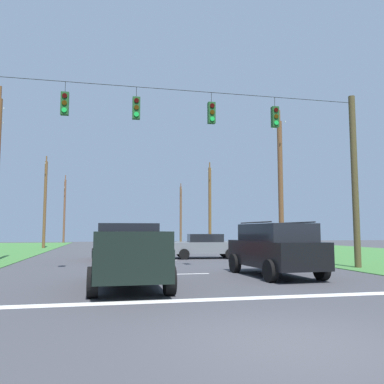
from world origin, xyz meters
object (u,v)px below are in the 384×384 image
object	(u,v)px
utility_pole_far_right	(210,206)
utility_pole_mid_right	(281,186)
overhead_signal_span	(179,163)
utility_pole_distant_right	(45,203)
distant_car_oncoming	(205,246)
pickup_truck	(128,255)
utility_pole_distant_left	(64,209)
distant_car_far_parked	(111,246)
utility_pole_near_left	(181,214)
suv_black	(275,248)

from	to	relation	value
utility_pole_far_right	utility_pole_mid_right	bearing A→B (deg)	-89.09
overhead_signal_span	utility_pole_distant_right	xyz separation A→B (m)	(-9.00, 25.26, -0.12)
distant_car_oncoming	utility_pole_mid_right	xyz separation A→B (m)	(5.38, 0.40, 3.95)
pickup_truck	utility_pole_distant_right	world-z (taller)	utility_pole_distant_right
utility_pole_distant_left	distant_car_oncoming	bearing A→B (deg)	-71.38
distant_car_far_parked	utility_pole_distant_right	bearing A→B (deg)	109.91
pickup_truck	utility_pole_mid_right	world-z (taller)	utility_pole_mid_right
distant_car_oncoming	utility_pole_near_left	xyz separation A→B (m)	(5.13, 36.11, 3.59)
pickup_truck	utility_pole_far_right	world-z (taller)	utility_pole_far_right
overhead_signal_span	distant_car_oncoming	size ratio (longest dim) A/B	3.87
overhead_signal_span	distant_car_far_parked	bearing A→B (deg)	108.93
suv_black	utility_pole_mid_right	distance (m)	12.41
utility_pole_mid_right	utility_pole_distant_right	bearing A→B (deg)	135.88
suv_black	utility_pole_distant_left	distance (m)	47.70
overhead_signal_span	distant_car_oncoming	world-z (taller)	overhead_signal_span
utility_pole_far_right	utility_pole_near_left	xyz separation A→B (m)	(0.04, 17.88, -0.12)
pickup_truck	utility_pole_distant_left	bearing A→B (deg)	97.89
suv_black	utility_pole_near_left	world-z (taller)	utility_pole_near_left
utility_pole_near_left	utility_pole_far_right	bearing A→B (deg)	-90.13
utility_pole_far_right	pickup_truck	bearing A→B (deg)	-109.24
utility_pole_mid_right	utility_pole_far_right	xyz separation A→B (m)	(-0.28, 17.82, -0.25)
pickup_truck	utility_pole_distant_left	distance (m)	48.24
pickup_truck	utility_pole_distant_right	size ratio (longest dim) A/B	0.59
suv_black	utility_pole_near_left	bearing A→B (deg)	83.90
overhead_signal_span	utility_pole_far_right	world-z (taller)	utility_pole_far_right
distant_car_oncoming	utility_pole_far_right	world-z (taller)	utility_pole_far_right
distant_car_oncoming	utility_pole_distant_right	size ratio (longest dim) A/B	0.48
distant_car_oncoming	utility_pole_near_left	size ratio (longest dim) A/B	0.49
pickup_truck	utility_pole_far_right	size ratio (longest dim) A/B	0.58
pickup_truck	utility_pole_mid_right	distance (m)	16.83
utility_pole_near_left	utility_pole_distant_left	distance (m)	17.18
overhead_signal_span	utility_pole_far_right	size ratio (longest dim) A/B	1.84
distant_car_far_parked	suv_black	bearing A→B (deg)	-59.54
distant_car_oncoming	utility_pole_distant_right	xyz separation A→B (m)	(-12.12, 17.37, 3.70)
distant_car_far_parked	utility_pole_near_left	size ratio (longest dim) A/B	0.49
utility_pole_distant_right	utility_pole_distant_left	world-z (taller)	utility_pole_distant_left
overhead_signal_span	pickup_truck	size ratio (longest dim) A/B	3.18
utility_pole_far_right	distant_car_oncoming	bearing A→B (deg)	-105.61
utility_pole_mid_right	suv_black	bearing A→B (deg)	-115.99
distant_car_oncoming	utility_pole_distant_right	distance (m)	21.50
utility_pole_far_right	utility_pole_near_left	world-z (taller)	utility_pole_far_right
pickup_truck	utility_pole_mid_right	xyz separation A→B (m)	(10.81, 12.33, 3.78)
overhead_signal_span	utility_pole_distant_right	size ratio (longest dim) A/B	1.86
utility_pole_near_left	utility_pole_distant_right	bearing A→B (deg)	-132.64
utility_pole_mid_right	distant_car_oncoming	bearing A→B (deg)	-175.70
utility_pole_mid_right	utility_pole_distant_left	world-z (taller)	utility_pole_mid_right
overhead_signal_span	utility_pole_far_right	xyz separation A→B (m)	(8.21, 26.11, -0.11)
overhead_signal_span	utility_pole_distant_right	bearing A→B (deg)	109.61
pickup_truck	utility_pole_distant_right	distance (m)	30.26
suv_black	utility_pole_distant_right	distance (m)	30.43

